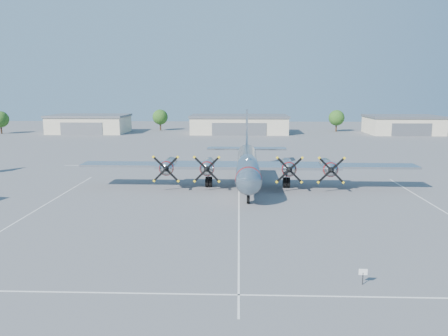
{
  "coord_description": "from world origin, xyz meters",
  "views": [
    {
      "loc": [
        -0.05,
        -47.94,
        12.93
      ],
      "look_at": [
        -1.89,
        5.79,
        3.2
      ],
      "focal_mm": 35.0,
      "sensor_mm": 36.0,
      "label": 1
    }
  ],
  "objects_px": {
    "tree_east": "(337,118)",
    "hangar_west": "(89,124)",
    "main_bomber_b29": "(247,184)",
    "info_placard": "(363,274)",
    "hangar_center": "(239,124)",
    "hangar_east": "(403,125)",
    "tree_west": "(160,117)",
    "tree_far_west": "(0,119)"
  },
  "relations": [
    {
      "from": "hangar_east",
      "to": "tree_west",
      "type": "relative_size",
      "value": 3.1
    },
    {
      "from": "hangar_west",
      "to": "tree_west",
      "type": "height_order",
      "value": "tree_west"
    },
    {
      "from": "hangar_center",
      "to": "info_placard",
      "type": "relative_size",
      "value": 25.96
    },
    {
      "from": "tree_west",
      "to": "info_placard",
      "type": "bearing_deg",
      "value": -73.18
    },
    {
      "from": "hangar_west",
      "to": "tree_far_west",
      "type": "height_order",
      "value": "tree_far_west"
    },
    {
      "from": "tree_far_west",
      "to": "main_bomber_b29",
      "type": "distance_m",
      "value": 97.82
    },
    {
      "from": "tree_far_west",
      "to": "main_bomber_b29",
      "type": "bearing_deg",
      "value": -43.28
    },
    {
      "from": "hangar_west",
      "to": "main_bomber_b29",
      "type": "distance_m",
      "value": 84.69
    },
    {
      "from": "info_placard",
      "to": "main_bomber_b29",
      "type": "bearing_deg",
      "value": 105.16
    },
    {
      "from": "hangar_east",
      "to": "tree_west",
      "type": "height_order",
      "value": "tree_west"
    },
    {
      "from": "hangar_west",
      "to": "tree_west",
      "type": "relative_size",
      "value": 3.4
    },
    {
      "from": "tree_far_west",
      "to": "hangar_east",
      "type": "bearing_deg",
      "value": 1.92
    },
    {
      "from": "hangar_center",
      "to": "main_bomber_b29",
      "type": "xyz_separation_m",
      "value": [
        1.15,
        -70.97,
        -2.71
      ]
    },
    {
      "from": "hangar_west",
      "to": "info_placard",
      "type": "height_order",
      "value": "hangar_west"
    },
    {
      "from": "hangar_center",
      "to": "main_bomber_b29",
      "type": "bearing_deg",
      "value": -89.07
    },
    {
      "from": "tree_far_west",
      "to": "main_bomber_b29",
      "type": "height_order",
      "value": "tree_far_west"
    },
    {
      "from": "tree_far_west",
      "to": "tree_east",
      "type": "height_order",
      "value": "same"
    },
    {
      "from": "hangar_east",
      "to": "info_placard",
      "type": "distance_m",
      "value": 109.61
    },
    {
      "from": "hangar_center",
      "to": "hangar_east",
      "type": "bearing_deg",
      "value": 0.0
    },
    {
      "from": "hangar_center",
      "to": "tree_far_west",
      "type": "xyz_separation_m",
      "value": [
        -70.0,
        -3.96,
        1.51
      ]
    },
    {
      "from": "info_placard",
      "to": "tree_east",
      "type": "bearing_deg",
      "value": 80.88
    },
    {
      "from": "tree_far_west",
      "to": "tree_west",
      "type": "relative_size",
      "value": 1.0
    },
    {
      "from": "tree_west",
      "to": "info_placard",
      "type": "distance_m",
      "value": 115.17
    },
    {
      "from": "tree_east",
      "to": "main_bomber_b29",
      "type": "bearing_deg",
      "value": -110.54
    },
    {
      "from": "hangar_west",
      "to": "tree_east",
      "type": "relative_size",
      "value": 3.4
    },
    {
      "from": "hangar_center",
      "to": "tree_east",
      "type": "height_order",
      "value": "tree_east"
    },
    {
      "from": "hangar_west",
      "to": "hangar_east",
      "type": "xyz_separation_m",
      "value": [
        93.0,
        0.0,
        0.0
      ]
    },
    {
      "from": "tree_east",
      "to": "info_placard",
      "type": "xyz_separation_m",
      "value": [
        -21.68,
        -108.19,
        -3.45
      ]
    },
    {
      "from": "tree_west",
      "to": "tree_far_west",
      "type": "bearing_deg",
      "value": -165.07
    },
    {
      "from": "tree_east",
      "to": "hangar_center",
      "type": "bearing_deg",
      "value": -168.62
    },
    {
      "from": "tree_east",
      "to": "tree_west",
      "type": "bearing_deg",
      "value": 177.92
    },
    {
      "from": "hangar_west",
      "to": "main_bomber_b29",
      "type": "height_order",
      "value": "hangar_west"
    },
    {
      "from": "main_bomber_b29",
      "to": "tree_east",
      "type": "bearing_deg",
      "value": 69.9
    },
    {
      "from": "hangar_east",
      "to": "main_bomber_b29",
      "type": "distance_m",
      "value": 85.08
    },
    {
      "from": "hangar_center",
      "to": "tree_far_west",
      "type": "relative_size",
      "value": 4.31
    },
    {
      "from": "hangar_east",
      "to": "tree_east",
      "type": "bearing_deg",
      "value": 161.46
    },
    {
      "from": "hangar_west",
      "to": "hangar_east",
      "type": "bearing_deg",
      "value": 0.0
    },
    {
      "from": "tree_east",
      "to": "hangar_west",
      "type": "bearing_deg",
      "value": -175.4
    },
    {
      "from": "hangar_west",
      "to": "hangar_center",
      "type": "relative_size",
      "value": 0.79
    },
    {
      "from": "hangar_west",
      "to": "main_bomber_b29",
      "type": "bearing_deg",
      "value": -56.97
    },
    {
      "from": "tree_far_west",
      "to": "info_placard",
      "type": "height_order",
      "value": "tree_far_west"
    },
    {
      "from": "hangar_center",
      "to": "tree_east",
      "type": "xyz_separation_m",
      "value": [
        30.0,
        6.04,
        1.51
      ]
    }
  ]
}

